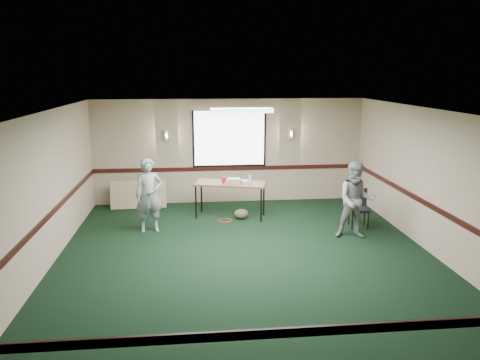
{
  "coord_description": "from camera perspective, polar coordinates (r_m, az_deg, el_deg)",
  "views": [
    {
      "loc": [
        -0.96,
        -7.98,
        3.35
      ],
      "look_at": [
        0.0,
        1.3,
        1.2
      ],
      "focal_mm": 35.0,
      "sensor_mm": 36.0,
      "label": 1
    }
  ],
  "objects": [
    {
      "name": "water_bottle",
      "position": [
        10.81,
        1.2,
        0.05
      ],
      "size": [
        0.06,
        0.06,
        0.2
      ],
      "primitive_type": "cylinder",
      "color": "#91C1ED",
      "rests_on": "folding_table"
    },
    {
      "name": "projector",
      "position": [
        10.94,
        -0.74,
        -0.06
      ],
      "size": [
        0.31,
        0.27,
        0.1
      ],
      "primitive_type": "cube",
      "rotation": [
        0.0,
        0.0,
        -0.07
      ],
      "color": "#96969E",
      "rests_on": "folding_table"
    },
    {
      "name": "game_console",
      "position": [
        10.97,
        0.68,
        -0.15
      ],
      "size": [
        0.22,
        0.18,
        0.05
      ],
      "primitive_type": "cube",
      "rotation": [
        0.0,
        0.0,
        0.14
      ],
      "color": "silver",
      "rests_on": "folding_table"
    },
    {
      "name": "conference_chair",
      "position": [
        10.69,
        14.23,
        -2.95
      ],
      "size": [
        0.46,
        0.47,
        0.84
      ],
      "rotation": [
        0.0,
        0.0,
        -0.12
      ],
      "color": "black",
      "rests_on": "ground"
    },
    {
      "name": "folding_table",
      "position": [
        10.96,
        -1.21,
        -0.63
      ],
      "size": [
        1.78,
        1.08,
        0.83
      ],
      "rotation": [
        0.0,
        0.0,
        -0.27
      ],
      "color": "brown",
      "rests_on": "ground"
    },
    {
      "name": "duffel_bag",
      "position": [
        10.97,
        0.14,
        -4.16
      ],
      "size": [
        0.4,
        0.35,
        0.24
      ],
      "primitive_type": "ellipsoid",
      "rotation": [
        0.0,
        0.0,
        0.35
      ],
      "color": "brown",
      "rests_on": "ground"
    },
    {
      "name": "cable_coil",
      "position": [
        10.88,
        -1.81,
        -4.93
      ],
      "size": [
        0.35,
        0.35,
        0.01
      ],
      "primitive_type": "torus",
      "rotation": [
        0.0,
        0.0,
        0.21
      ],
      "color": "red",
      "rests_on": "ground"
    },
    {
      "name": "room_shell",
      "position": [
        10.31,
        -0.47,
        3.08
      ],
      "size": [
        8.0,
        8.02,
        8.0
      ],
      "color": "tan",
      "rests_on": "ground"
    },
    {
      "name": "person_left",
      "position": [
        10.16,
        -11.03,
        -1.83
      ],
      "size": [
        0.64,
        0.47,
        1.59
      ],
      "primitive_type": "imported",
      "rotation": [
        0.0,
        0.0,
        0.16
      ],
      "color": "#40648E",
      "rests_on": "ground"
    },
    {
      "name": "folded_table",
      "position": [
        12.04,
        -12.27,
        -1.74
      ],
      "size": [
        1.39,
        0.25,
        0.71
      ],
      "primitive_type": "cube",
      "rotation": [
        -0.21,
        0.0,
        0.04
      ],
      "color": "tan",
      "rests_on": "ground"
    },
    {
      "name": "person_right",
      "position": [
        9.86,
        13.96,
        -2.42
      ],
      "size": [
        0.88,
        0.75,
        1.59
      ],
      "primitive_type": "imported",
      "rotation": [
        0.0,
        0.0,
        -0.2
      ],
      "color": "#779ABA",
      "rests_on": "ground"
    },
    {
      "name": "red_cup",
      "position": [
        10.98,
        -1.99,
        0.06
      ],
      "size": [
        0.08,
        0.08,
        0.13
      ],
      "primitive_type": "cylinder",
      "color": "red",
      "rests_on": "folding_table"
    },
    {
      "name": "ground",
      "position": [
        8.71,
        0.89,
        -9.65
      ],
      "size": [
        8.0,
        8.0,
        0.0
      ],
      "primitive_type": "plane",
      "color": "black",
      "rests_on": "ground"
    }
  ]
}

